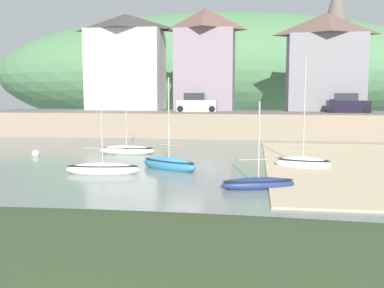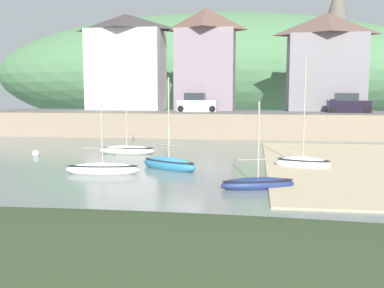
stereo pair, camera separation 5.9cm
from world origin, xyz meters
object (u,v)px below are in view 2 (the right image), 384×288
(waterfront_building_right, at_px, (326,61))
(sailboat_white_hull, at_px, (169,164))
(motorboat_with_cabin, at_px, (103,169))
(waterfront_building_left, at_px, (127,61))
(parked_car_near_slipway, at_px, (197,104))
(sailboat_far_left, at_px, (127,150))
(sailboat_tall_mast, at_px, (258,183))
(parked_car_by_wall, at_px, (348,105))
(rowboat_small_beached, at_px, (303,163))
(mooring_buoy, at_px, (36,153))
(waterfront_building_centre, at_px, (206,59))
(church_with_spire, at_px, (336,43))

(waterfront_building_right, height_order, sailboat_white_hull, waterfront_building_right)
(motorboat_with_cabin, bearing_deg, waterfront_building_left, 96.44)
(parked_car_near_slipway, bearing_deg, sailboat_far_left, -102.24)
(sailboat_tall_mast, height_order, parked_car_by_wall, parked_car_by_wall)
(waterfront_building_right, relative_size, sailboat_tall_mast, 2.44)
(waterfront_building_left, relative_size, rowboat_small_beached, 1.61)
(sailboat_tall_mast, height_order, rowboat_small_beached, rowboat_small_beached)
(parked_car_near_slipway, relative_size, mooring_buoy, 7.62)
(sailboat_far_left, distance_m, mooring_buoy, 6.45)
(rowboat_small_beached, bearing_deg, sailboat_far_left, 174.53)
(waterfront_building_left, xyz_separation_m, motorboat_with_cabin, (6.47, -27.66, -7.66))
(waterfront_building_left, height_order, parked_car_by_wall, waterfront_building_left)
(waterfront_building_centre, bearing_deg, parked_car_near_slipway, -95.58)
(waterfront_building_centre, bearing_deg, waterfront_building_left, 180.00)
(waterfront_building_left, height_order, motorboat_with_cabin, waterfront_building_left)
(sailboat_tall_mast, relative_size, parked_car_near_slipway, 1.05)
(sailboat_white_hull, height_order, rowboat_small_beached, rowboat_small_beached)
(rowboat_small_beached, relative_size, mooring_buoy, 12.64)
(motorboat_with_cabin, xyz_separation_m, mooring_buoy, (-7.04, 6.00, -0.11))
(church_with_spire, height_order, parked_car_near_slipway, church_with_spire)
(sailboat_tall_mast, relative_size, mooring_buoy, 8.01)
(sailboat_tall_mast, height_order, mooring_buoy, sailboat_tall_mast)
(sailboat_tall_mast, distance_m, rowboat_small_beached, 6.69)
(sailboat_white_hull, bearing_deg, mooring_buoy, -172.32)
(sailboat_white_hull, height_order, parked_car_by_wall, sailboat_white_hull)
(sailboat_far_left, xyz_separation_m, mooring_buoy, (-6.13, -2.00, -0.12))
(waterfront_building_right, height_order, motorboat_with_cabin, waterfront_building_right)
(sailboat_far_left, distance_m, rowboat_small_beached, 13.11)
(sailboat_tall_mast, bearing_deg, rowboat_small_beached, 49.22)
(waterfront_building_left, relative_size, sailboat_far_left, 1.66)
(parked_car_by_wall, distance_m, mooring_buoy, 30.23)
(waterfront_building_right, relative_size, parked_car_near_slipway, 2.56)
(church_with_spire, distance_m, rowboat_small_beached, 30.53)
(parked_car_near_slipway, bearing_deg, rowboat_small_beached, -65.55)
(parked_car_near_slipway, bearing_deg, parked_car_by_wall, -0.08)
(waterfront_building_right, distance_m, parked_car_near_slipway, 15.03)
(motorboat_with_cabin, xyz_separation_m, rowboat_small_beached, (11.37, 3.41, 0.05))
(sailboat_white_hull, relative_size, motorboat_with_cabin, 1.21)
(sailboat_far_left, distance_m, motorboat_with_cabin, 8.06)
(waterfront_building_right, xyz_separation_m, motorboat_with_cabin, (-15.96, -27.66, -7.48))
(waterfront_building_right, distance_m, sailboat_white_hull, 29.59)
(church_with_spire, relative_size, parked_car_near_slipway, 3.62)
(sailboat_tall_mast, bearing_deg, parked_car_by_wall, 53.86)
(waterfront_building_centre, height_order, church_with_spire, church_with_spire)
(motorboat_with_cabin, bearing_deg, sailboat_far_left, 89.74)
(waterfront_building_left, relative_size, parked_car_near_slipway, 2.66)
(waterfront_building_centre, distance_m, motorboat_with_cabin, 28.90)
(waterfront_building_centre, relative_size, sailboat_white_hull, 2.02)
(sailboat_white_hull, height_order, parked_car_near_slipway, sailboat_white_hull)
(waterfront_building_right, distance_m, sailboat_tall_mast, 32.11)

